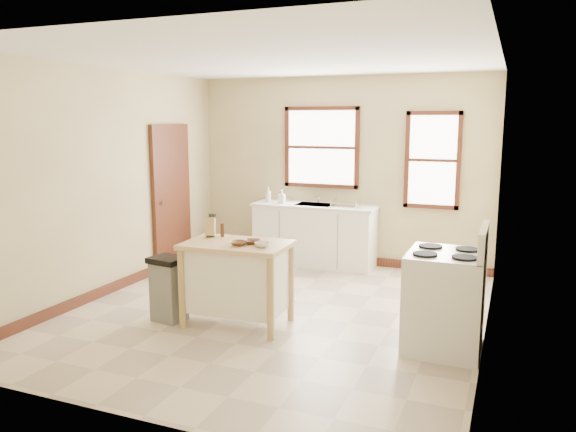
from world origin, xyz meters
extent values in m
plane|color=#B29F8D|center=(0.00, 0.00, 0.00)|extent=(5.00, 5.00, 0.00)
plane|color=white|center=(0.00, 0.00, 2.80)|extent=(5.00, 5.00, 0.00)
cube|color=#D0BF89|center=(0.00, 2.50, 1.40)|extent=(4.50, 0.04, 2.80)
cube|color=#D0BF89|center=(-2.25, 0.00, 1.40)|extent=(0.04, 5.00, 2.80)
cube|color=#D0BF89|center=(2.25, 0.00, 1.40)|extent=(0.04, 5.00, 2.80)
cube|color=#39170F|center=(-2.21, 1.30, 1.05)|extent=(0.06, 0.90, 2.10)
cube|color=#39170F|center=(0.00, 2.47, 0.06)|extent=(4.50, 0.04, 0.12)
cube|color=#39170F|center=(-2.22, 0.00, 0.06)|extent=(0.04, 5.00, 0.12)
cylinder|color=silver|center=(-0.30, 2.38, 1.03)|extent=(0.03, 0.03, 0.22)
imported|color=#B2B2B2|center=(-1.04, 2.17, 1.03)|extent=(0.09, 0.10, 0.22)
imported|color=#B2B2B2|center=(-0.79, 2.11, 1.02)|extent=(0.09, 0.10, 0.20)
cylinder|color=#442512|center=(-0.51, -0.27, 0.97)|extent=(0.05, 0.05, 0.15)
imported|color=brown|center=(-0.15, -0.59, 0.92)|extent=(0.19, 0.19, 0.04)
imported|color=brown|center=(-0.05, -0.47, 0.92)|extent=(0.21, 0.21, 0.04)
imported|color=silver|center=(0.11, -0.58, 0.92)|extent=(0.19, 0.19, 0.05)
camera|label=1|loc=(2.43, -5.60, 2.17)|focal=35.00mm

